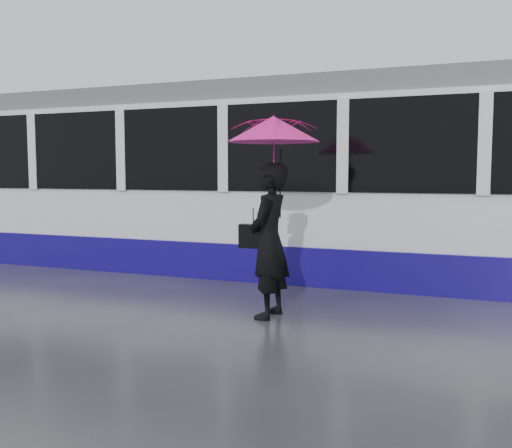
% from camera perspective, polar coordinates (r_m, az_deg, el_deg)
% --- Properties ---
extents(ground, '(90.00, 90.00, 0.00)m').
position_cam_1_polar(ground, '(8.29, -3.69, -7.37)').
color(ground, '#28282C').
rests_on(ground, ground).
extents(rails, '(34.00, 1.51, 0.02)m').
position_cam_1_polar(rails, '(10.56, 2.15, -4.60)').
color(rails, '#3F3D38').
rests_on(rails, ground).
extents(tram, '(26.00, 2.56, 3.35)m').
position_cam_1_polar(tram, '(10.41, 2.10, 4.27)').
color(tram, white).
rests_on(tram, ground).
extents(woman, '(0.48, 0.71, 1.92)m').
position_cam_1_polar(woman, '(7.03, 1.32, -1.68)').
color(woman, black).
rests_on(woman, ground).
extents(umbrella, '(1.15, 1.15, 1.30)m').
position_cam_1_polar(umbrella, '(6.97, 1.73, 7.68)').
color(umbrella, '#FF1586').
rests_on(umbrella, ground).
extents(handbag, '(0.35, 0.16, 0.48)m').
position_cam_1_polar(handbag, '(7.12, -0.28, -1.22)').
color(handbag, black).
rests_on(handbag, ground).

